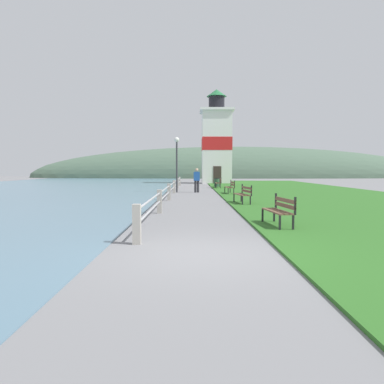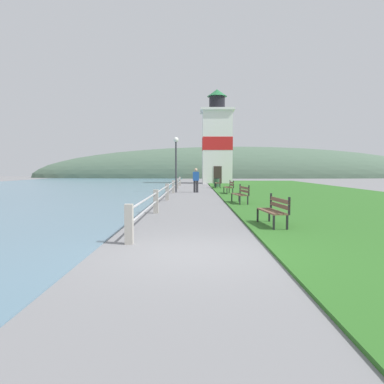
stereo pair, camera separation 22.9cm
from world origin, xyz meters
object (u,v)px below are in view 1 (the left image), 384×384
object	(u,v)px
park_bench_near	(278,209)
park_bench_by_lighthouse	(217,182)
park_bench_far	(229,186)
trash_bin	(215,183)
park_bench_midway	(242,193)
lamp_post	(175,154)
person_strolling	(195,179)
lighthouse	(215,142)

from	to	relation	value
park_bench_near	park_bench_by_lighthouse	xyz separation A→B (m)	(-0.20, 21.79, 0.00)
park_bench_far	trash_bin	xyz separation A→B (m)	(-0.29, 9.62, -0.11)
park_bench_far	park_bench_midway	bearing A→B (deg)	86.54
park_bench_midway	lamp_post	bearing A→B (deg)	-75.70
park_bench_midway	person_strolling	world-z (taller)	person_strolling
park_bench_midway	lighthouse	xyz separation A→B (m)	(0.38, 26.11, 4.24)
park_bench_by_lighthouse	trash_bin	xyz separation A→B (m)	(-0.06, 1.99, -0.12)
park_bench_far	park_bench_by_lighthouse	size ratio (longest dim) A/B	0.89
park_bench_by_lighthouse	lighthouse	size ratio (longest dim) A/B	0.17
park_bench_midway	lighthouse	world-z (taller)	lighthouse
trash_bin	park_bench_midway	bearing A→B (deg)	-89.36
park_bench_by_lighthouse	lighthouse	distance (m)	12.18
trash_bin	person_strolling	bearing A→B (deg)	-104.15
park_bench_near	park_bench_by_lighthouse	distance (m)	21.79
lighthouse	person_strolling	distance (m)	17.74
park_bench_far	trash_bin	bearing A→B (deg)	-90.97
park_bench_by_lighthouse	trash_bin	bearing A→B (deg)	-86.84
park_bench_far	lighthouse	bearing A→B (deg)	-93.52
person_strolling	park_bench_near	bearing A→B (deg)	-176.61
park_bench_near	person_strolling	bearing A→B (deg)	-88.28
trash_bin	lighthouse	bearing A→B (deg)	86.53
park_bench_midway	person_strolling	size ratio (longest dim) A/B	0.99
park_bench_far	lamp_post	world-z (taller)	lamp_post
park_bench_by_lighthouse	lamp_post	xyz separation A→B (m)	(-3.44, -5.70, 2.20)
park_bench_midway	park_bench_far	world-z (taller)	same
person_strolling	park_bench_midway	bearing A→B (deg)	-171.04
lighthouse	person_strolling	xyz separation A→B (m)	(-2.52, -17.14, -3.84)
park_bench_midway	park_bench_by_lighthouse	xyz separation A→B (m)	(-0.13, 14.70, 0.00)
lamp_post	park_bench_near	bearing A→B (deg)	-77.27
park_bench_near	lamp_post	bearing A→B (deg)	-83.37
park_bench_far	person_strolling	bearing A→B (deg)	-43.00
park_bench_near	park_bench_far	size ratio (longest dim) A/B	1.00
lighthouse	lamp_post	distance (m)	17.67
park_bench_far	lamp_post	xyz separation A→B (m)	(-3.66, 1.93, 2.20)
lighthouse	lamp_post	world-z (taller)	lighthouse
park_bench_by_lighthouse	lighthouse	bearing A→B (deg)	-91.10
park_bench_near	lighthouse	xyz separation A→B (m)	(0.31, 33.20, 4.24)
park_bench_near	park_bench_midway	world-z (taller)	same
park_bench_by_lighthouse	park_bench_far	bearing A→B (deg)	93.17
park_bench_midway	park_bench_far	xyz separation A→B (m)	(0.10, 7.07, -0.00)
lighthouse	lamp_post	bearing A→B (deg)	-103.00
park_bench_midway	lamp_post	size ratio (longest dim) A/B	0.44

